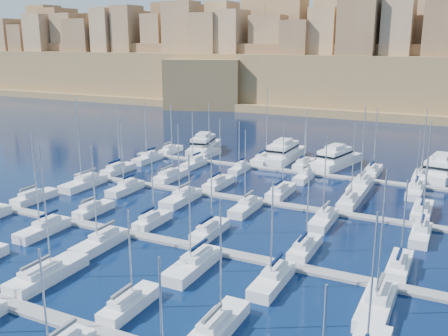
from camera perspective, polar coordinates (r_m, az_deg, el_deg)
The scene contains 48 objects.
ground at distance 78.10m, azimuth 1.84°, elevation -6.14°, with size 600.00×600.00×0.00m, color #040B31.
pontoon_near at distance 52.09m, azimuth -14.64°, elevation -17.60°, with size 84.00×2.00×0.40m, color slate.
pontoon_mid_near at distance 68.07m, azimuth -2.40°, elevation -9.16°, with size 84.00×2.00×0.40m, color slate.
pontoon_mid_far at distance 86.73m, azimuth 4.59°, elevation -3.91°, with size 84.00×2.00×0.40m, color slate.
pontoon_far at distance 106.67m, azimuth 8.98°, elevation -0.54°, with size 84.00×2.00×0.40m, color slate.
sailboat_2 at distance 63.36m, azimuth -19.57°, elevation -11.34°, with size 3.19×10.65×16.68m.
sailboat_3 at distance 54.81m, azimuth -10.74°, elevation -15.02°, with size 2.45×8.17×11.27m.
sailboat_4 at distance 50.37m, azimuth -0.67°, elevation -17.57°, with size 2.71×9.04×13.68m.
sailboat_12 at distance 93.43m, azimuth -20.87°, elevation -3.15°, with size 2.59×8.63×12.79m.
sailboat_13 at distance 83.99m, azimuth -14.68°, elevation -4.61°, with size 2.33×7.77×11.53m.
sailboat_14 at distance 77.21m, azimuth -8.23°, elevation -5.97°, with size 2.28×7.60×11.79m.
sailboat_15 at distance 72.67m, azimuth -1.61°, elevation -7.13°, with size 2.49×8.29×13.04m.
sailboat_16 at distance 67.70m, azimuth 9.22°, elevation -9.00°, with size 2.50×8.32×12.37m.
sailboat_17 at distance 65.59m, azimuth 19.40°, elevation -10.48°, with size 2.46×8.21×11.75m.
sailboat_19 at distance 77.62m, azimuth -19.95°, elevation -6.58°, with size 2.66×8.88×14.52m.
sailboat_20 at distance 70.50m, azimuth -13.94°, elevation -8.26°, with size 2.79×9.30×14.39m.
sailboat_21 at distance 62.28m, azimuth -3.53°, elevation -10.95°, with size 3.05×10.15×15.04m.
sailboat_22 at distance 58.90m, azimuth 5.54°, elevation -12.60°, with size 2.69×8.98×12.87m.
sailboat_23 at distance 55.93m, azimuth 17.04°, elevation -14.73°, with size 3.01×10.03×15.74m.
sailboat_24 at distance 108.34m, azimuth -11.98°, elevation -0.15°, with size 2.69×8.97×13.90m.
sailboat_25 at distance 101.39m, azimuth -6.10°, elevation -0.90°, with size 2.94×9.79×14.76m.
sailboat_26 at distance 95.75m, azimuth -0.62°, elevation -1.75°, with size 2.68×8.93×13.48m.
sailboat_27 at distance 91.14m, azimuth 6.53°, elevation -2.69°, with size 2.79×9.30×13.53m.
sailboat_28 at distance 87.99m, azimuth 14.20°, elevation -3.68°, with size 2.80×9.34×14.46m.
sailboat_29 at distance 86.57m, azimuth 21.70°, elevation -4.57°, with size 2.81×9.37×15.59m.
sailboat_30 at distance 99.41m, azimuth -15.71°, elevation -1.67°, with size 3.15×10.50×17.53m.
sailboat_31 at distance 94.35m, azimuth -11.17°, elevation -2.28°, with size 2.61×8.70×14.77m.
sailboat_32 at distance 87.18m, azimuth -4.89°, elevation -3.44°, with size 2.95×9.83×14.08m.
sailboat_33 at distance 82.36m, azimuth 2.54°, elevation -4.49°, with size 2.61×8.70×13.97m.
sailboat_34 at distance 78.26m, azimuth 11.31°, elevation -5.80°, with size 2.68×8.92×14.22m.
sailboat_35 at distance 76.53m, azimuth 21.57°, elevation -7.05°, with size 2.49×8.30×12.44m.
sailboat_36 at distance 125.51m, azimuth -6.08°, elevation 2.07°, with size 2.34×7.81×12.83m.
sailboat_37 at distance 120.90m, azimuth -1.84°, elevation 1.67°, with size 2.66×8.87×13.35m.
sailboat_38 at distance 115.67m, azimuth 4.70°, elevation 1.07°, with size 3.15×10.52×17.67m.
sailboat_39 at distance 111.92m, azimuth 9.13°, elevation 0.45°, with size 2.69×8.98×13.34m.
sailboat_40 at distance 108.80m, azimuth 16.60°, elevation -0.38°, with size 2.77×9.22×14.21m.
sailboat_41 at distance 107.57m, azimuth 21.52°, elevation -0.96°, with size 2.65×8.83×14.64m.
sailboat_42 at distance 117.08m, azimuth -8.68°, elevation 1.09°, with size 2.75×9.17×14.18m.
sailboat_43 at distance 111.12m, azimuth -3.44°, elevation 0.50°, with size 2.50×8.32×12.95m.
sailboat_44 at distance 106.71m, azimuth 1.82°, elevation -0.08°, with size 2.19×7.31×11.34m.
sailboat_45 at distance 101.52m, azimuth 9.13°, elevation -1.01°, with size 2.39×7.96×12.26m.
sailboat_46 at distance 97.57m, azimuth 15.36°, elevation -1.95°, with size 3.26×10.86×16.21m.
sailboat_47 at distance 97.32m, azimuth 21.02°, elevation -2.48°, with size 2.67×8.89×12.33m.
motor_yacht_a at distance 125.52m, azimuth -2.32°, elevation 2.60°, with size 8.05×16.64×5.25m.
motor_yacht_b at distance 117.98m, azimuth 6.82°, elevation 1.75°, with size 5.47×17.82×5.25m.
motor_yacht_c at distance 113.88m, azimuth 12.64°, elevation 1.03°, with size 8.35×16.96×5.25m.
motor_yacht_d at distance 111.74m, azimuth 23.53°, elevation -0.09°, with size 7.88×18.34×5.25m.
fortified_city at distance 224.32m, azimuth 18.78°, elevation 10.44°, with size 460.00×108.95×59.52m.
Camera 1 is at (30.11, -66.64, 27.43)m, focal length 40.00 mm.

